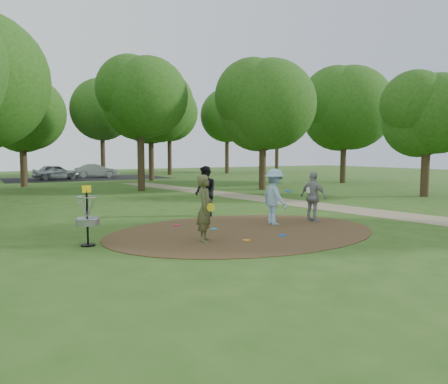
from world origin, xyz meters
TOP-DOWN VIEW (x-y plane):
  - ground at (0.00, 0.00)m, footprint 100.00×100.00m
  - dirt_clearing at (0.00, 0.00)m, footprint 8.40×8.40m
  - footpath at (6.50, 2.00)m, footprint 7.55×39.89m
  - parking_lot at (2.00, 30.00)m, footprint 14.00×8.00m
  - player_observer_with_disc at (-1.68, -0.73)m, footprint 0.74×0.77m
  - player_throwing_with_disc at (1.58, 0.62)m, footprint 1.09×1.22m
  - player_walking_with_disc at (0.45, 3.36)m, footprint 0.77×0.96m
  - player_waiting_with_disc at (3.01, 0.36)m, footprint 0.63×1.08m
  - disc_ground_cyan at (-0.63, 0.73)m, footprint 0.22×0.22m
  - disc_ground_blue at (0.57, -1.14)m, footprint 0.22×0.22m
  - disc_ground_red at (-1.33, 1.92)m, footprint 0.22×0.22m
  - car_left at (-0.75, 29.49)m, footprint 3.91×1.73m
  - car_right at (2.96, 30.41)m, footprint 4.14×2.13m
  - disc_ground_orange at (-0.69, -1.22)m, footprint 0.22×0.22m
  - disc_golf_basket at (-4.50, 0.30)m, footprint 0.63×0.63m
  - tree_ring at (2.04, 9.60)m, footprint 37.65×45.77m

SIDE VIEW (x-z plane):
  - ground at x=0.00m, z-range 0.00..0.00m
  - parking_lot at x=2.00m, z-range 0.00..0.01m
  - footpath at x=6.50m, z-range 0.00..0.01m
  - dirt_clearing at x=0.00m, z-range 0.00..0.02m
  - disc_ground_cyan at x=-0.63m, z-range 0.02..0.04m
  - disc_ground_blue at x=0.57m, z-range 0.02..0.04m
  - disc_ground_red at x=-1.33m, z-range 0.02..0.04m
  - disc_ground_orange at x=-0.69m, z-range 0.02..0.04m
  - car_right at x=2.96m, z-range 0.00..1.30m
  - car_left at x=-0.75m, z-range 0.00..1.31m
  - player_waiting_with_disc at x=3.01m, z-range 0.00..1.73m
  - disc_golf_basket at x=-4.50m, z-range 0.10..1.64m
  - player_observer_with_disc at x=-1.68m, z-range 0.00..1.79m
  - player_throwing_with_disc at x=1.58m, z-range 0.00..1.84m
  - player_walking_with_disc at x=0.45m, z-range 0.00..1.87m
  - tree_ring at x=2.04m, z-range 0.67..9.90m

